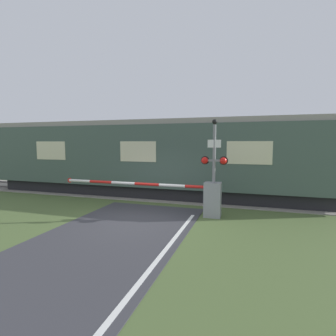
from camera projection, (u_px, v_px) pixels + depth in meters
name	position (u px, v px, depth m)	size (l,w,h in m)	color
ground_plane	(137.00, 219.00, 9.27)	(80.00, 80.00, 0.00)	#4C6033
track_bed	(171.00, 196.00, 13.22)	(36.00, 3.20, 0.13)	gray
train	(149.00, 158.00, 13.39)	(17.85, 2.72, 3.77)	black
crossing_barrier	(197.00, 196.00, 9.63)	(6.53, 0.44, 1.26)	gray
signal_post	(214.00, 162.00, 9.29)	(0.96, 0.26, 3.51)	gray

